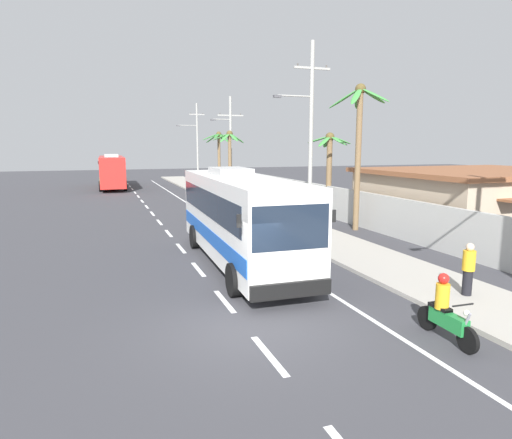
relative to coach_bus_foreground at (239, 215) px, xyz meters
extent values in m
plane|color=#3A3A3F|center=(-1.71, -5.95, -1.90)|extent=(160.00, 160.00, 0.00)
cube|color=#A8A399|center=(5.09, 4.05, -1.83)|extent=(3.20, 90.00, 0.14)
cube|color=white|center=(-1.71, -7.66, -1.90)|extent=(0.16, 2.00, 0.01)
cube|color=white|center=(-1.71, -4.00, -1.90)|extent=(0.16, 2.00, 0.01)
cube|color=white|center=(-1.71, -0.35, -1.90)|extent=(0.16, 2.00, 0.01)
cube|color=white|center=(-1.71, 3.31, -1.90)|extent=(0.16, 2.00, 0.01)
cube|color=white|center=(-1.71, 6.97, -1.90)|extent=(0.16, 2.00, 0.01)
cube|color=white|center=(-1.71, 10.63, -1.90)|extent=(0.16, 2.00, 0.01)
cube|color=white|center=(-1.71, 14.28, -1.90)|extent=(0.16, 2.00, 0.01)
cube|color=white|center=(-1.71, 17.94, -1.90)|extent=(0.16, 2.00, 0.01)
cube|color=white|center=(-1.71, 21.60, -1.90)|extent=(0.16, 2.00, 0.01)
cube|color=white|center=(-1.71, 25.26, -1.90)|extent=(0.16, 2.00, 0.01)
cube|color=white|center=(-1.71, 28.91, -1.90)|extent=(0.16, 2.00, 0.01)
cube|color=white|center=(-1.71, 32.57, -1.90)|extent=(0.16, 2.00, 0.01)
cube|color=white|center=(-1.71, 36.23, -1.90)|extent=(0.16, 2.00, 0.01)
cube|color=white|center=(-1.71, 39.89, -1.90)|extent=(0.16, 2.00, 0.01)
cube|color=white|center=(-1.71, 43.54, -1.90)|extent=(0.16, 2.00, 0.01)
cube|color=white|center=(1.59, 9.05, -1.90)|extent=(0.14, 70.00, 0.01)
cube|color=#B2B2AD|center=(8.89, 8.05, -0.90)|extent=(0.24, 60.00, 2.00)
cube|color=white|center=(0.00, -0.03, -0.02)|extent=(2.76, 10.56, 2.99)
cube|color=#192333|center=(0.01, 0.17, 0.50)|extent=(2.76, 9.73, 0.96)
cube|color=#192333|center=(-0.15, -5.23, 0.43)|extent=(2.26, 0.17, 1.26)
cube|color=blue|center=(0.00, -0.03, -0.69)|extent=(2.79, 10.36, 0.54)
cube|color=black|center=(-0.16, -5.32, -1.31)|extent=(2.41, 0.23, 0.44)
cube|color=#B7B7B7|center=(0.04, 1.29, 1.62)|extent=(1.42, 2.35, 0.28)
cube|color=black|center=(1.26, -5.06, 0.65)|extent=(0.12, 0.08, 0.36)
cube|color=black|center=(-1.55, -4.98, 0.65)|extent=(0.12, 0.08, 0.36)
cylinder|color=black|center=(1.09, -3.73, -1.38)|extent=(0.35, 1.05, 1.04)
cylinder|color=black|center=(-1.31, -3.66, -1.38)|extent=(0.35, 1.05, 1.04)
cylinder|color=black|center=(1.29, 3.09, -1.38)|extent=(0.35, 1.05, 1.04)
cylinder|color=black|center=(-1.11, 3.16, -1.38)|extent=(0.35, 1.05, 1.04)
cube|color=red|center=(-3.62, 34.47, -0.01)|extent=(2.63, 11.51, 3.01)
cube|color=#192333|center=(-3.62, 34.27, 0.52)|extent=(2.64, 10.59, 0.96)
cube|color=#192333|center=(-3.53, 40.17, 0.45)|extent=(2.25, 0.14, 1.27)
cube|color=#1E843D|center=(-3.62, 34.47, -0.69)|extent=(2.66, 11.28, 0.54)
cube|color=black|center=(-3.53, 40.26, -1.31)|extent=(2.40, 0.20, 0.44)
cube|color=#B7B7B7|center=(-3.64, 33.04, 1.64)|extent=(1.39, 2.54, 0.28)
cube|color=black|center=(-4.94, 39.98, 0.67)|extent=(0.12, 0.08, 0.36)
cube|color=black|center=(-2.13, 39.93, 0.67)|extent=(0.12, 0.08, 0.36)
cylinder|color=black|center=(-4.76, 38.50, -1.38)|extent=(0.34, 1.04, 1.04)
cylinder|color=black|center=(-2.36, 38.47, -1.38)|extent=(0.34, 1.04, 1.04)
cylinder|color=black|center=(-4.87, 31.05, -1.38)|extent=(0.34, 1.04, 1.04)
cylinder|color=black|center=(-2.48, 31.01, -1.38)|extent=(0.34, 1.04, 1.04)
cylinder|color=black|center=(2.46, -9.03, -1.60)|extent=(0.12, 0.60, 0.60)
cylinder|color=black|center=(2.51, -7.67, -1.60)|extent=(0.14, 0.60, 0.60)
cube|color=#1E7F38|center=(2.49, -8.40, -1.38)|extent=(0.28, 1.11, 0.36)
cube|color=black|center=(2.50, -8.10, -1.18)|extent=(0.26, 0.61, 0.12)
cylinder|color=gray|center=(2.47, -8.91, -1.30)|extent=(0.07, 0.32, 0.67)
cylinder|color=black|center=(2.47, -8.81, -0.86)|extent=(0.56, 0.06, 0.04)
sphere|color=#EAEACC|center=(2.47, -8.93, -1.00)|extent=(0.14, 0.14, 0.14)
cylinder|color=gold|center=(2.49, -8.15, -0.88)|extent=(0.32, 0.32, 0.61)
sphere|color=red|center=(2.49, -8.15, -0.44)|extent=(0.26, 0.26, 0.26)
cylinder|color=black|center=(2.11, 7.19, -1.60)|extent=(0.16, 0.61, 0.60)
cylinder|color=black|center=(1.96, 8.54, -1.60)|extent=(0.18, 0.61, 0.60)
cube|color=#1947B2|center=(2.04, 7.81, -1.38)|extent=(0.35, 1.12, 0.36)
cube|color=black|center=(2.01, 8.11, -1.18)|extent=(0.30, 0.62, 0.12)
cylinder|color=gray|center=(2.09, 7.31, -1.30)|extent=(0.09, 0.32, 0.67)
cylinder|color=black|center=(2.08, 7.41, -0.86)|extent=(0.56, 0.10, 0.04)
sphere|color=#EAEACC|center=(2.09, 7.29, -1.00)|extent=(0.14, 0.14, 0.14)
cylinder|color=#2D7A47|center=(2.01, 8.06, -0.89)|extent=(0.32, 0.32, 0.59)
sphere|color=red|center=(2.01, 8.06, -0.46)|extent=(0.26, 0.26, 0.26)
cylinder|color=beige|center=(4.21, 10.62, -1.33)|extent=(0.28, 0.28, 0.86)
cylinder|color=beige|center=(4.21, 10.62, -0.56)|extent=(0.36, 0.36, 0.68)
sphere|color=#9E704C|center=(4.21, 10.62, -0.12)|extent=(0.22, 0.22, 0.22)
cylinder|color=beige|center=(4.32, 11.76, -1.34)|extent=(0.28, 0.28, 0.85)
cylinder|color=#2D7A47|center=(4.32, 11.76, -0.57)|extent=(0.36, 0.36, 0.68)
sphere|color=beige|center=(4.32, 11.76, -0.13)|extent=(0.23, 0.23, 0.23)
cylinder|color=black|center=(5.15, -6.26, -1.39)|extent=(0.28, 0.28, 0.76)
cylinder|color=gold|center=(5.15, -6.26, -0.71)|extent=(0.36, 0.36, 0.60)
sphere|color=beige|center=(5.15, -6.26, -0.30)|extent=(0.24, 0.24, 0.24)
cylinder|color=#9E9E99|center=(6.61, 7.29, 3.26)|extent=(0.24, 0.24, 10.33)
cube|color=#9E9E99|center=(6.61, 7.29, 6.94)|extent=(2.23, 0.12, 0.12)
cylinder|color=#4C4742|center=(5.72, 7.29, 7.06)|extent=(0.08, 0.08, 0.16)
cylinder|color=#4C4742|center=(7.50, 7.29, 7.06)|extent=(0.08, 0.08, 0.16)
cylinder|color=#9E9E99|center=(5.56, 7.29, 5.39)|extent=(2.09, 0.09, 0.09)
cube|color=#4C4C51|center=(4.52, 7.29, 5.33)|extent=(0.44, 0.24, 0.14)
cylinder|color=#9E9E99|center=(6.66, 23.93, 2.59)|extent=(0.24, 0.24, 8.99)
cube|color=#9E9E99|center=(6.66, 23.93, 5.38)|extent=(2.44, 0.12, 0.12)
cylinder|color=#4C4742|center=(5.69, 23.93, 5.50)|extent=(0.08, 0.08, 0.16)
cylinder|color=#4C4742|center=(7.64, 23.93, 5.50)|extent=(0.08, 0.08, 0.16)
cylinder|color=#9E9E99|center=(5.85, 23.93, 5.01)|extent=(1.63, 0.09, 0.09)
cube|color=#4C4C51|center=(5.03, 23.93, 4.95)|extent=(0.44, 0.24, 0.14)
cylinder|color=#9E9E99|center=(7.11, 40.57, 3.01)|extent=(0.24, 0.24, 9.82)
cube|color=#9E9E99|center=(7.11, 40.57, 6.54)|extent=(1.94, 0.12, 0.12)
cylinder|color=#4C4742|center=(6.33, 40.57, 6.66)|extent=(0.08, 0.08, 0.16)
cylinder|color=#4C4742|center=(7.88, 40.57, 6.66)|extent=(0.08, 0.08, 0.16)
cylinder|color=#9E9E99|center=(5.92, 40.57, 5.17)|extent=(2.38, 0.09, 0.09)
cube|color=#4C4C51|center=(4.73, 40.57, 5.11)|extent=(0.44, 0.24, 0.14)
cylinder|color=brown|center=(7.89, 32.82, 0.99)|extent=(0.32, 0.32, 5.79)
ellipsoid|color=#337F33|center=(8.84, 32.87, 3.64)|extent=(1.96, 0.47, 0.80)
ellipsoid|color=#337F33|center=(8.38, 33.62, 3.61)|extent=(1.31, 1.82, 0.86)
ellipsoid|color=#337F33|center=(7.32, 33.48, 3.48)|extent=(1.45, 1.60, 1.12)
ellipsoid|color=#337F33|center=(6.95, 32.78, 3.62)|extent=(1.94, 0.43, 0.84)
ellipsoid|color=#337F33|center=(7.43, 31.97, 3.71)|extent=(1.26, 1.91, 0.66)
ellipsoid|color=#337F33|center=(8.26, 32.03, 3.48)|extent=(1.10, 1.79, 1.11)
sphere|color=brown|center=(7.89, 32.82, 3.93)|extent=(0.56, 0.56, 0.56)
cylinder|color=brown|center=(8.08, 4.58, 1.80)|extent=(0.31, 0.31, 7.41)
ellipsoid|color=#3D893D|center=(8.96, 4.74, 5.26)|extent=(1.87, 0.69, 0.81)
ellipsoid|color=#3D893D|center=(8.46, 5.33, 5.15)|extent=(1.10, 1.72, 1.03)
ellipsoid|color=#3D893D|center=(7.47, 5.13, 5.12)|extent=(1.52, 1.40, 1.09)
ellipsoid|color=#3D893D|center=(7.49, 4.00, 5.13)|extent=(1.49, 1.46, 1.06)
ellipsoid|color=#3D893D|center=(8.42, 3.78, 5.20)|extent=(1.02, 1.78, 0.93)
sphere|color=brown|center=(8.08, 4.58, 5.56)|extent=(0.56, 0.56, 0.56)
cylinder|color=brown|center=(8.93, 9.25, 0.62)|extent=(0.35, 0.35, 5.05)
ellipsoid|color=#3D893D|center=(9.63, 9.15, 3.00)|extent=(1.50, 0.56, 0.61)
ellipsoid|color=#3D893D|center=(9.08, 9.89, 2.89)|extent=(0.67, 1.43, 0.82)
ellipsoid|color=#3D893D|center=(8.39, 9.73, 3.04)|extent=(1.34, 1.25, 0.53)
ellipsoid|color=#3D893D|center=(8.35, 8.89, 2.91)|extent=(1.38, 1.05, 0.77)
ellipsoid|color=#3D893D|center=(9.17, 8.60, 2.95)|extent=(0.85, 1.47, 0.70)
sphere|color=brown|center=(8.93, 9.25, 3.20)|extent=(0.56, 0.56, 0.56)
cylinder|color=brown|center=(5.94, 21.76, 0.86)|extent=(0.30, 0.30, 5.52)
ellipsoid|color=#3D893D|center=(6.63, 21.88, 3.30)|extent=(1.50, 0.61, 0.94)
ellipsoid|color=#3D893D|center=(6.14, 22.46, 3.35)|extent=(0.75, 1.55, 0.85)
ellipsoid|color=#3D893D|center=(5.28, 22.12, 3.41)|extent=(1.54, 1.06, 0.73)
ellipsoid|color=#3D893D|center=(5.39, 21.30, 3.33)|extent=(1.38, 1.23, 0.88)
ellipsoid|color=#3D893D|center=(6.09, 21.04, 3.37)|extent=(0.66, 1.57, 0.81)
sphere|color=brown|center=(5.94, 21.76, 3.67)|extent=(0.56, 0.56, 0.56)
cube|color=tan|center=(14.58, 2.58, -0.39)|extent=(10.57, 8.89, 3.03)
cube|color=brown|center=(14.58, 2.58, 1.24)|extent=(11.20, 9.43, 0.24)
camera|label=1|loc=(-5.04, -16.20, 2.64)|focal=31.29mm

